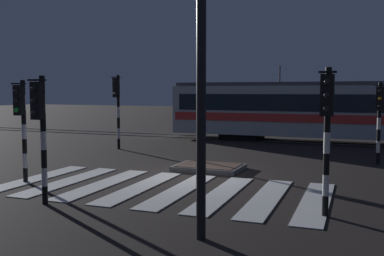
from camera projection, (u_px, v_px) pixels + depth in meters
name	position (u px, v px, depth m)	size (l,w,h in m)	color
ground_plane	(187.00, 176.00, 14.48)	(120.00, 120.00, 0.00)	black
rail_near	(264.00, 141.00, 24.48)	(80.00, 0.12, 0.03)	#59595E
rail_far	(269.00, 139.00, 25.81)	(80.00, 0.12, 0.03)	#59595E
crosswalk_zebra	(160.00, 189.00, 12.63)	(9.40, 4.86, 0.02)	silver
traffic_island	(209.00, 167.00, 15.71)	(2.32, 1.66, 0.18)	slate
traffic_light_corner_near_right	(327.00, 119.00, 9.60)	(0.36, 0.42, 3.29)	black
traffic_light_corner_near_left	(21.00, 115.00, 13.31)	(0.36, 0.42, 3.10)	black
traffic_light_corner_far_right	(379.00, 111.00, 16.63)	(0.36, 0.42, 3.09)	black
traffic_light_kerb_mid_left	(40.00, 120.00, 10.69)	(0.36, 0.42, 3.14)	black
traffic_light_corner_far_left	(117.00, 100.00, 21.00)	(0.36, 0.42, 3.52)	black
street_lamp_near_kerb	(196.00, 4.00, 7.77)	(0.44, 1.21, 6.68)	black
tram	(327.00, 110.00, 23.78)	(17.14, 2.58, 4.15)	#B2BCC1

